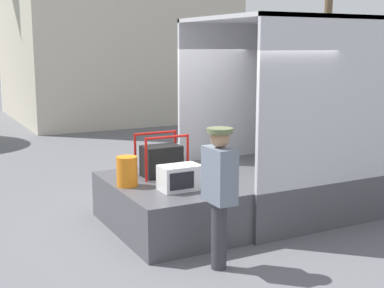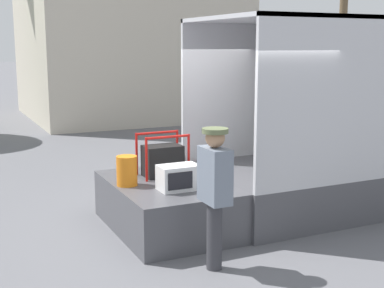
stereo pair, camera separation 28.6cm
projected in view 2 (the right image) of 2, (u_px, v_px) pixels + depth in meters
ground_plane at (213, 221)px, 7.92m from camera, size 160.00×160.00×0.00m
tailgate_deck at (167, 205)px, 7.55m from camera, size 1.48×2.17×0.68m
microwave at (179, 177)px, 7.05m from camera, size 0.53×0.35×0.33m
portable_generator at (164, 160)px, 7.80m from camera, size 0.69×0.45×0.63m
orange_bucket at (127, 171)px, 7.27m from camera, size 0.28×0.28×0.41m
worker_person at (215, 184)px, 6.04m from camera, size 0.30×0.44×1.66m
utility_pole at (344, 7)px, 18.64m from camera, size 1.80×0.28×7.46m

